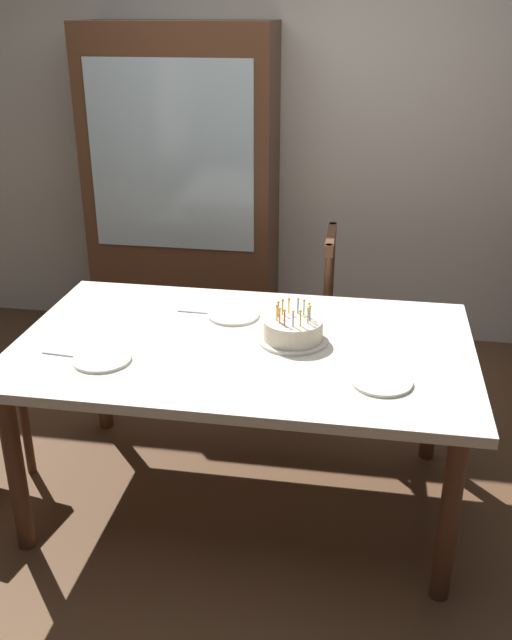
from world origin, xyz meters
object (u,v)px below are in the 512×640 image
Objects in this scene: birthday_cake at (293,330)px; china_cabinet at (183,192)px; dining_table at (244,359)px; plate_near_guest at (381,381)px; plate_near_celebrant at (102,359)px; chair_spindle_back at (294,323)px; plate_far_side at (233,315)px.

birthday_cake is 1.74m from china_cabinet.
dining_table is 8.18× the size of plate_near_guest.
plate_near_celebrant is at bearing -157.06° from birthday_cake.
chair_spindle_back reaches higher than plate_near_celebrant.
birthday_cake is 0.46m from plate_near_guest.
birthday_cake reaches higher than plate_far_side.
plate_near_celebrant is at bearing -84.93° from china_cabinet.
china_cabinet is at bearing 113.27° from plate_far_side.
plate_near_celebrant is (-0.69, -0.29, -0.04)m from birthday_cake.
plate_near_celebrant and plate_far_side have the same top height.
china_cabinet reaches higher than birthday_cake.
dining_table is 8.18× the size of plate_near_celebrant.
birthday_cake is 0.29× the size of chair_spindle_back.
plate_far_side is 0.12× the size of china_cabinet.
chair_spindle_back is at bearing 61.48° from plate_near_celebrant.
plate_near_guest is (0.54, -0.24, 0.08)m from dining_table.
plate_far_side is 0.71m from chair_spindle_back.
plate_near_guest reaches higher than dining_table.
birthday_cake is at bearing -60.80° from china_cabinet.
chair_spindle_back is 1.14m from china_cabinet.
plate_near_celebrant is 1.00× the size of plate_near_guest.
birthday_cake reaches higher than plate_near_guest.
chair_spindle_back is 0.50× the size of china_cabinet.
plate_far_side is at bearing 110.19° from dining_table.
plate_far_side and plate_near_guest have the same top height.
plate_near_celebrant is at bearing -118.52° from chair_spindle_back.
chair_spindle_back is at bearing 111.28° from plate_near_guest.
dining_table is 0.23m from birthday_cake.
plate_near_guest is 2.17m from china_cabinet.
plate_near_celebrant is 0.12× the size of china_cabinet.
dining_table is at bearing 26.32° from plate_near_celebrant.
plate_near_guest is (0.35, -0.29, -0.04)m from birthday_cake.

